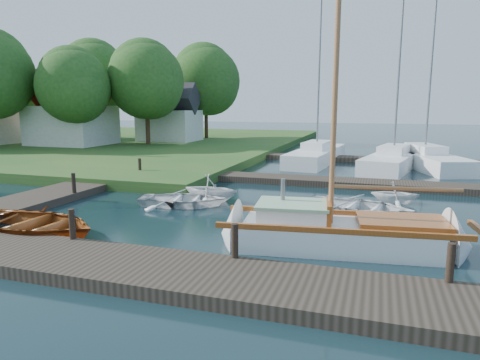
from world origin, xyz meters
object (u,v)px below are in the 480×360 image
(mooring_post_1, at_px, (72,224))
(tender_d, at_px, (395,191))
(marina_boat_1, at_px, (317,154))
(house_a, at_px, (71,115))
(tree_5, at_px, (13,88))
(mooring_post_4, at_px, (74,183))
(tree_4, at_px, (94,78))
(mooring_post_2, at_px, (235,241))
(tree_7, at_px, (206,80))
(marina_boat_3, at_px, (425,158))
(mooring_post_5, at_px, (140,166))
(sailboat, at_px, (344,236))
(mooring_post_3, at_px, (450,263))
(tender_a, at_px, (183,197))
(tree_2, at_px, (74,86))
(tender_c, at_px, (359,204))
(dinghy, at_px, (32,220))
(marina_boat_2, at_px, (393,159))
(tender_b, at_px, (211,187))
(tree_3, at_px, (146,80))
(house_c, at_px, (170,118))

(mooring_post_1, xyz_separation_m, tender_d, (8.24, 8.47, -0.23))
(marina_boat_1, bearing_deg, house_a, 90.89)
(house_a, relative_size, tree_5, 0.78)
(mooring_post_4, relative_size, tree_4, 0.08)
(mooring_post_1, xyz_separation_m, mooring_post_2, (4.50, 0.00, 0.00))
(marina_boat_1, relative_size, tree_7, 1.11)
(marina_boat_3, relative_size, tree_5, 1.34)
(mooring_post_5, relative_size, sailboat, 0.08)
(mooring_post_2, height_order, sailboat, sailboat)
(mooring_post_3, distance_m, tender_a, 10.07)
(sailboat, relative_size, tree_7, 1.05)
(mooring_post_1, distance_m, tree_2, 24.67)
(mooring_post_5, distance_m, tender_c, 11.64)
(mooring_post_4, relative_size, tender_d, 0.45)
(mooring_post_5, xyz_separation_m, dinghy, (1.97, -9.27, -0.25))
(sailboat, relative_size, tender_a, 2.98)
(marina_boat_2, height_order, house_a, marina_boat_2)
(sailboat, height_order, dinghy, sailboat)
(mooring_post_3, height_order, marina_boat_2, marina_boat_2)
(dinghy, xyz_separation_m, tree_2, (-12.97, 18.32, 4.80))
(mooring_post_5, height_order, tender_b, tender_b)
(marina_boat_3, distance_m, tree_3, 22.20)
(mooring_post_1, distance_m, marina_boat_2, 20.07)
(tender_a, bearing_deg, mooring_post_5, 31.99)
(mooring_post_4, relative_size, tender_c, 0.21)
(tender_b, relative_size, house_c, 0.42)
(tree_3, bearing_deg, house_c, 90.03)
(mooring_post_2, bearing_deg, tree_2, 135.67)
(tree_2, bearing_deg, house_a, 135.75)
(tender_d, bearing_deg, tender_b, 103.99)
(mooring_post_5, distance_m, tree_7, 22.32)
(mooring_post_1, relative_size, house_a, 0.13)
(tree_4, bearing_deg, tender_d, -34.30)
(marina_boat_2, distance_m, tree_7, 22.36)
(mooring_post_3, relative_size, tender_b, 0.36)
(mooring_post_5, bearing_deg, tree_3, 118.20)
(sailboat, relative_size, tree_3, 1.12)
(marina_boat_3, xyz_separation_m, tree_5, (-37.25, 5.68, 4.85))
(tender_c, xyz_separation_m, tree_7, (-15.97, 24.93, 5.82))
(marina_boat_2, xyz_separation_m, tree_2, (-23.42, 0.83, 4.68))
(mooring_post_2, height_order, house_a, house_a)
(tender_a, relative_size, tender_d, 1.84)
(marina_boat_3, relative_size, house_a, 1.73)
(tree_7, bearing_deg, tree_2, -116.57)
(sailboat, distance_m, tree_3, 27.84)
(mooring_post_4, distance_m, tree_7, 27.09)
(sailboat, xyz_separation_m, house_a, (-23.77, 18.67, 2.62))
(mooring_post_2, height_order, marina_boat_3, marina_boat_3)
(mooring_post_2, height_order, house_c, house_c)
(sailboat, bearing_deg, tree_5, 138.78)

